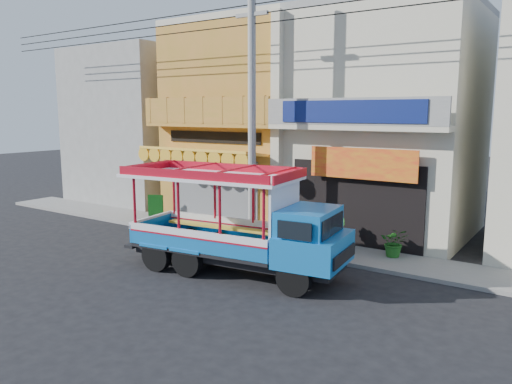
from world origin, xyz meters
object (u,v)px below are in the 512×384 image
(utility_pole, at_px, (256,96))
(green_sign, at_px, (156,209))
(potted_plant_b, at_px, (337,233))
(songthaew_truck, at_px, (250,225))
(potted_plant_a, at_px, (395,242))

(utility_pole, relative_size, green_sign, 28.01)
(potted_plant_b, bearing_deg, green_sign, 61.52)
(songthaew_truck, xyz_separation_m, potted_plant_b, (1.00, 3.56, -0.82))
(songthaew_truck, bearing_deg, utility_pole, 121.11)
(green_sign, relative_size, potted_plant_b, 0.99)
(potted_plant_a, bearing_deg, green_sign, 162.99)
(potted_plant_a, height_order, potted_plant_b, potted_plant_b)
(green_sign, bearing_deg, potted_plant_a, 0.86)
(songthaew_truck, relative_size, green_sign, 6.65)
(green_sign, distance_m, potted_plant_a, 10.13)
(potted_plant_a, bearing_deg, potted_plant_b, 166.60)
(utility_pole, height_order, songthaew_truck, utility_pole)
(utility_pole, xyz_separation_m, potted_plant_a, (4.43, 1.09, -4.46))
(utility_pole, height_order, potted_plant_b, utility_pole)
(utility_pole, distance_m, songthaew_truck, 4.71)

